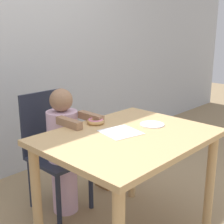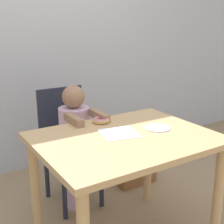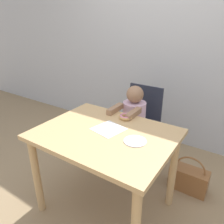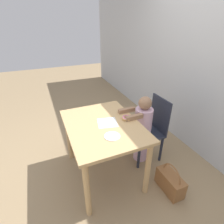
{
  "view_description": "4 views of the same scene",
  "coord_description": "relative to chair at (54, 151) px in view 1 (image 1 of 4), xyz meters",
  "views": [
    {
      "loc": [
        -1.36,
        -1.15,
        1.38
      ],
      "look_at": [
        -0.02,
        0.12,
        0.87
      ],
      "focal_mm": 50.0,
      "sensor_mm": 36.0,
      "label": 1
    },
    {
      "loc": [
        -0.97,
        -1.41,
        1.39
      ],
      "look_at": [
        -0.02,
        0.12,
        0.87
      ],
      "focal_mm": 50.0,
      "sensor_mm": 36.0,
      "label": 2
    },
    {
      "loc": [
        0.84,
        -1.18,
        1.55
      ],
      "look_at": [
        -0.02,
        0.12,
        0.87
      ],
      "focal_mm": 35.0,
      "sensor_mm": 36.0,
      "label": 3
    },
    {
      "loc": [
        1.55,
        -0.55,
        1.79
      ],
      "look_at": [
        -0.02,
        0.12,
        0.87
      ],
      "focal_mm": 28.0,
      "sensor_mm": 36.0,
      "label": 4
    }
  ],
  "objects": [
    {
      "name": "napkin",
      "position": [
        0.05,
        -0.64,
        0.3
      ],
      "size": [
        0.26,
        0.26,
        0.0
      ],
      "color": "white",
      "rests_on": "dining_table"
    },
    {
      "name": "dining_table",
      "position": [
        0.06,
        -0.7,
        0.18
      ],
      "size": [
        1.03,
        0.79,
        0.75
      ],
      "color": "tan",
      "rests_on": "ground_plane"
    },
    {
      "name": "wall_back",
      "position": [
        0.06,
        0.74,
        0.8
      ],
      "size": [
        8.0,
        0.05,
        2.5
      ],
      "color": "silver",
      "rests_on": "ground_plane"
    },
    {
      "name": "donut",
      "position": [
        0.07,
        -0.4,
        0.31
      ],
      "size": [
        0.12,
        0.12,
        0.03
      ],
      "color": "tan",
      "rests_on": "dining_table"
    },
    {
      "name": "child_figure",
      "position": [
        -0.0,
        -0.13,
        0.04
      ],
      "size": [
        0.24,
        0.42,
        0.96
      ],
      "color": "silver",
      "rests_on": "ground_plane"
    },
    {
      "name": "plate",
      "position": [
        0.31,
        -0.69,
        0.3
      ],
      "size": [
        0.16,
        0.16,
        0.01
      ],
      "color": "white",
      "rests_on": "dining_table"
    },
    {
      "name": "handbag",
      "position": [
        0.6,
        -0.09,
        -0.33
      ],
      "size": [
        0.35,
        0.16,
        0.37
      ],
      "color": "brown",
      "rests_on": "ground_plane"
    },
    {
      "name": "chair",
      "position": [
        0.0,
        0.0,
        0.0
      ],
      "size": [
        0.37,
        0.42,
        0.9
      ],
      "color": "#232838",
      "rests_on": "ground_plane"
    }
  ]
}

